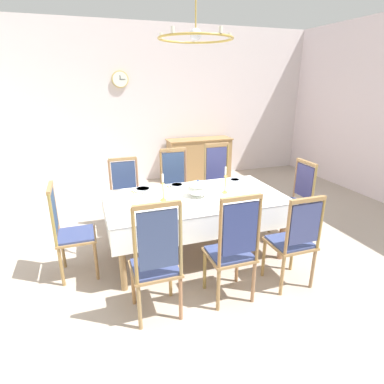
% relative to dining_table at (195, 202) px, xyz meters
% --- Properties ---
extents(ground, '(7.71, 7.11, 0.04)m').
position_rel_dining_table_xyz_m(ground, '(0.00, -0.18, -0.72)').
color(ground, '#AC9E8F').
extents(back_wall, '(7.71, 0.08, 3.22)m').
position_rel_dining_table_xyz_m(back_wall, '(0.00, 3.42, 0.91)').
color(back_wall, silver).
rests_on(back_wall, ground).
extents(dining_table, '(2.14, 1.15, 0.78)m').
position_rel_dining_table_xyz_m(dining_table, '(0.00, 0.00, 0.00)').
color(dining_table, '#A27E50').
rests_on(dining_table, ground).
extents(tablecloth, '(2.16, 1.17, 0.30)m').
position_rel_dining_table_xyz_m(tablecloth, '(0.00, 0.00, 0.01)').
color(tablecloth, white).
rests_on(tablecloth, dining_table).
extents(chair_south_a, '(0.44, 0.42, 1.20)m').
position_rel_dining_table_xyz_m(chair_south_a, '(-0.72, -0.99, -0.10)').
color(chair_south_a, '#9A6A3D').
rests_on(chair_south_a, ground).
extents(chair_north_a, '(0.44, 0.42, 1.07)m').
position_rel_dining_table_xyz_m(chair_north_a, '(-0.72, 0.98, -0.14)').
color(chair_north_a, '#9F7140').
rests_on(chair_north_a, ground).
extents(chair_south_b, '(0.44, 0.42, 1.17)m').
position_rel_dining_table_xyz_m(chair_south_b, '(0.04, -0.99, -0.11)').
color(chair_south_b, olive).
rests_on(chair_south_b, ground).
extents(chair_north_b, '(0.44, 0.42, 1.16)m').
position_rel_dining_table_xyz_m(chair_north_b, '(0.04, 0.99, -0.11)').
color(chair_north_b, '#9C7144').
rests_on(chair_north_b, ground).
extents(chair_south_c, '(0.44, 0.42, 1.07)m').
position_rel_dining_table_xyz_m(chair_south_c, '(0.75, -0.98, -0.14)').
color(chair_south_c, olive).
rests_on(chair_south_c, ground).
extents(chair_north_c, '(0.44, 0.42, 1.19)m').
position_rel_dining_table_xyz_m(chair_north_c, '(0.75, 0.99, -0.10)').
color(chair_north_c, '#A36D40').
rests_on(chair_north_c, ground).
extents(chair_head_west, '(0.42, 0.44, 1.09)m').
position_rel_dining_table_xyz_m(chair_head_west, '(-1.47, 0.00, -0.14)').
color(chair_head_west, olive).
rests_on(chair_head_west, ground).
extents(chair_head_east, '(0.42, 0.44, 1.10)m').
position_rel_dining_table_xyz_m(chair_head_east, '(1.48, 0.00, -0.14)').
color(chair_head_east, '#A0794A').
rests_on(chair_head_east, ground).
extents(soup_tureen, '(0.26, 0.26, 0.21)m').
position_rel_dining_table_xyz_m(soup_tureen, '(0.04, -0.00, 0.18)').
color(soup_tureen, silver).
rests_on(soup_tureen, tablecloth).
extents(candlestick_west, '(0.07, 0.07, 0.33)m').
position_rel_dining_table_xyz_m(candlestick_west, '(-0.40, -0.00, 0.21)').
color(candlestick_west, gold).
rests_on(candlestick_west, tablecloth).
extents(candlestick_east, '(0.07, 0.07, 0.34)m').
position_rel_dining_table_xyz_m(candlestick_east, '(0.40, -0.00, 0.21)').
color(candlestick_east, gold).
rests_on(candlestick_east, tablecloth).
extents(bowl_near_left, '(0.20, 0.20, 0.04)m').
position_rel_dining_table_xyz_m(bowl_near_left, '(-0.57, 0.40, 0.10)').
color(bowl_near_left, silver).
rests_on(bowl_near_left, tablecloth).
extents(bowl_near_right, '(0.18, 0.18, 0.03)m').
position_rel_dining_table_xyz_m(bowl_near_right, '(-0.10, 0.44, 0.10)').
color(bowl_near_right, silver).
rests_on(bowl_near_right, tablecloth).
extents(bowl_far_left, '(0.15, 0.15, 0.03)m').
position_rel_dining_table_xyz_m(bowl_far_left, '(0.74, 0.40, 0.09)').
color(bowl_far_left, silver).
rests_on(bowl_far_left, tablecloth).
extents(bowl_far_right, '(0.20, 0.20, 0.05)m').
position_rel_dining_table_xyz_m(bowl_far_right, '(-0.64, -0.43, 0.11)').
color(bowl_far_right, silver).
rests_on(bowl_far_right, tablecloth).
extents(spoon_primary, '(0.04, 0.18, 0.01)m').
position_rel_dining_table_xyz_m(spoon_primary, '(-0.70, 0.42, 0.08)').
color(spoon_primary, gold).
rests_on(spoon_primary, tablecloth).
extents(spoon_secondary, '(0.03, 0.18, 0.01)m').
position_rel_dining_table_xyz_m(spoon_secondary, '(-0.22, 0.46, 0.08)').
color(spoon_secondary, gold).
rests_on(spoon_secondary, tablecloth).
extents(sideboard, '(1.44, 0.48, 0.90)m').
position_rel_dining_table_xyz_m(sideboard, '(1.20, 3.10, -0.25)').
color(sideboard, '#9A7446').
rests_on(sideboard, ground).
extents(mounted_clock, '(0.33, 0.06, 0.33)m').
position_rel_dining_table_xyz_m(mounted_clock, '(-0.40, 3.35, 1.44)').
color(mounted_clock, '#D1B251').
extents(chandelier, '(0.80, 0.79, 0.66)m').
position_rel_dining_table_xyz_m(chandelier, '(-0.00, 0.00, 1.83)').
color(chandelier, gold).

